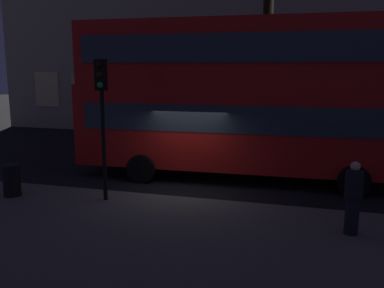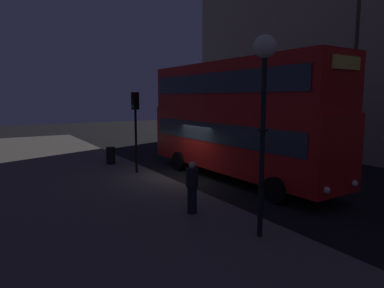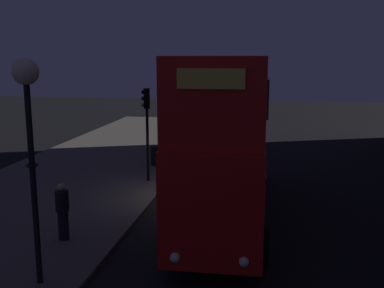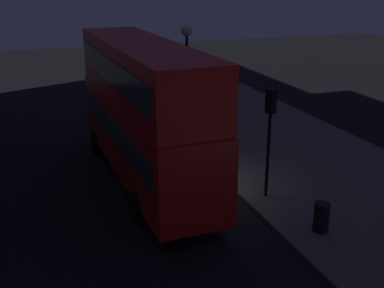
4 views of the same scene
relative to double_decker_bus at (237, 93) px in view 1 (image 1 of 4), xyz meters
name	(u,v)px [view 1 (image 1 of 4)]	position (x,y,z in m)	size (l,w,h in m)	color
ground_plane	(185,190)	(-1.34, -1.86, -3.06)	(80.00, 80.00, 0.00)	black
sidewalk_slab	(112,260)	(-1.34, -7.06, -3.00)	(44.00, 8.42, 0.12)	#5B564F
double_decker_bus	(237,93)	(0.00, 0.00, 0.00)	(11.37, 3.05, 5.48)	red
traffic_light_near_kerb	(102,101)	(-3.18, -3.73, -0.06)	(0.38, 0.40, 4.02)	black
pedestrian	(353,198)	(3.44, -4.48, -2.07)	(0.40, 0.40, 1.72)	black
litter_bin	(12,180)	(-6.06, -4.12, -2.46)	(0.50, 0.50, 0.96)	black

